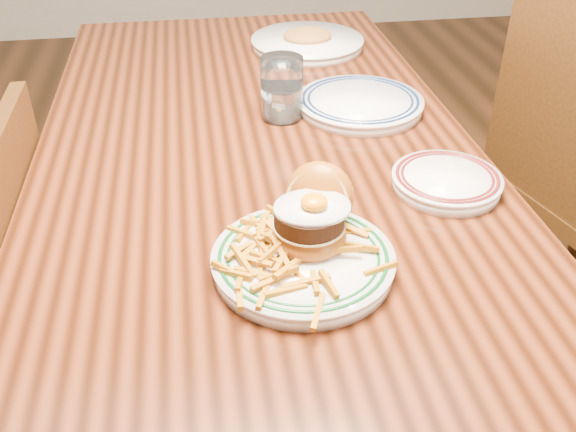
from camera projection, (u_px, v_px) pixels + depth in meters
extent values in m
plane|color=black|center=(264.00, 392.00, 1.69)|extent=(6.00, 6.00, 0.00)
cube|color=black|center=(256.00, 150.00, 1.29)|extent=(0.85, 1.60, 0.05)
cylinder|color=black|center=(121.00, 153.00, 2.06)|extent=(0.07, 0.07, 0.70)
cylinder|color=black|center=(343.00, 137.00, 2.15)|extent=(0.07, 0.07, 0.70)
cube|color=#41250D|center=(26.00, 234.00, 1.18)|extent=(0.03, 0.40, 0.43)
cylinder|color=#41250D|center=(76.00, 343.00, 1.57)|extent=(0.04, 0.04, 0.39)
cube|color=#41250D|center=(574.00, 110.00, 1.41)|extent=(0.15, 0.45, 0.49)
cylinder|color=#41250D|center=(481.00, 247.00, 1.85)|extent=(0.04, 0.04, 0.45)
cylinder|color=white|center=(303.00, 264.00, 0.93)|extent=(0.26, 0.26, 0.02)
cylinder|color=white|center=(303.00, 257.00, 0.92)|extent=(0.27, 0.27, 0.01)
torus|color=#0C4519|center=(303.00, 256.00, 0.92)|extent=(0.25, 0.25, 0.01)
torus|color=#0C4519|center=(303.00, 256.00, 0.92)|extent=(0.22, 0.22, 0.01)
ellipsoid|color=#914712|center=(309.00, 235.00, 0.94)|extent=(0.11, 0.11, 0.05)
cylinder|color=beige|center=(309.00, 225.00, 0.93)|extent=(0.11, 0.11, 0.00)
cylinder|color=black|center=(309.00, 217.00, 0.92)|extent=(0.10, 0.10, 0.03)
ellipsoid|color=silver|center=(312.00, 208.00, 0.91)|extent=(0.11, 0.09, 0.01)
ellipsoid|color=orange|center=(314.00, 202.00, 0.90)|extent=(0.04, 0.04, 0.02)
ellipsoid|color=#914712|center=(320.00, 195.00, 0.97)|extent=(0.13, 0.12, 0.12)
cylinder|color=beige|center=(317.00, 202.00, 0.96)|extent=(0.10, 0.07, 0.09)
cylinder|color=white|center=(446.00, 184.00, 1.11)|extent=(0.19, 0.19, 0.02)
cylinder|color=white|center=(447.00, 178.00, 1.10)|extent=(0.19, 0.19, 0.01)
torus|color=#521213|center=(447.00, 176.00, 1.10)|extent=(0.18, 0.18, 0.01)
torus|color=#521213|center=(447.00, 176.00, 1.10)|extent=(0.16, 0.16, 0.01)
cube|color=silver|center=(457.00, 173.00, 1.11)|extent=(0.11, 0.07, 0.00)
cylinder|color=white|center=(360.00, 106.00, 1.38)|extent=(0.27, 0.27, 0.02)
cylinder|color=white|center=(360.00, 100.00, 1.37)|extent=(0.27, 0.27, 0.01)
torus|color=#0E1E48|center=(360.00, 99.00, 1.37)|extent=(0.25, 0.25, 0.01)
torus|color=#0E1E48|center=(360.00, 99.00, 1.37)|extent=(0.23, 0.23, 0.01)
cylinder|color=white|center=(282.00, 88.00, 1.32)|extent=(0.09, 0.09, 0.13)
cylinder|color=silver|center=(282.00, 102.00, 1.33)|extent=(0.07, 0.07, 0.06)
cylinder|color=white|center=(307.00, 45.00, 1.70)|extent=(0.29, 0.29, 0.02)
cylinder|color=white|center=(307.00, 39.00, 1.69)|extent=(0.30, 0.30, 0.01)
ellipsoid|color=#B07932|center=(307.00, 36.00, 1.68)|extent=(0.13, 0.11, 0.04)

